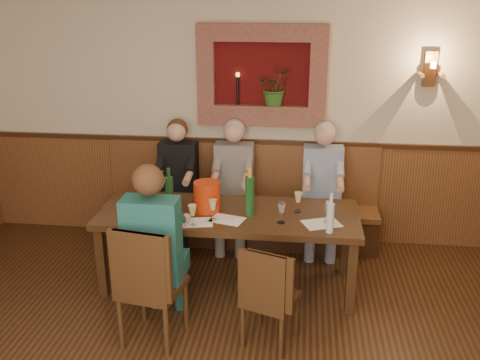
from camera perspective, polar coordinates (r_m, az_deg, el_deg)
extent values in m
cube|color=beige|center=(5.86, 0.32, 6.80)|extent=(6.00, 0.04, 2.80)
cube|color=brown|center=(6.08, 0.29, -1.09)|extent=(6.00, 0.04, 1.10)
cube|color=#381E0F|center=(5.91, 0.30, 4.15)|extent=(6.02, 0.06, 0.05)
cube|color=#500B0B|center=(5.75, 2.33, 11.09)|extent=(1.00, 0.02, 0.70)
cube|color=#A25F52|center=(5.66, 2.36, 15.44)|extent=(1.36, 0.12, 0.18)
cube|color=#A25F52|center=(5.78, 2.24, 6.71)|extent=(1.36, 0.12, 0.18)
cube|color=#A25F52|center=(5.78, -3.65, 11.12)|extent=(0.18, 0.12, 0.70)
cube|color=#A25F52|center=(5.69, 8.34, 10.82)|extent=(0.18, 0.12, 0.70)
cube|color=#A25F52|center=(5.76, 2.25, 7.78)|extent=(1.00, 0.14, 0.04)
imported|color=#316221|center=(5.71, 3.80, 9.85)|extent=(0.35, 0.30, 0.39)
cylinder|color=black|center=(5.75, -0.24, 9.50)|extent=(0.03, 0.03, 0.30)
cylinder|color=#FFBF59|center=(5.73, -0.24, 11.18)|extent=(0.04, 0.04, 0.04)
cube|color=brown|center=(5.82, 19.58, 11.12)|extent=(0.12, 0.08, 0.35)
cylinder|color=brown|center=(5.73, 18.68, 10.61)|extent=(0.05, 0.18, 0.05)
cylinder|color=brown|center=(5.78, 20.65, 10.45)|extent=(0.05, 0.18, 0.05)
cylinder|color=#FFBF59|center=(5.68, 19.91, 11.43)|extent=(0.06, 0.06, 0.06)
cube|color=#35200F|center=(4.98, -1.21, -3.73)|extent=(2.40, 0.90, 0.06)
cube|color=#35200F|center=(5.09, -14.52, -8.53)|extent=(0.08, 0.08, 0.69)
cube|color=#35200F|center=(4.79, 11.77, -10.14)|extent=(0.08, 0.08, 0.69)
cube|color=#35200F|center=(5.71, -11.90, -5.16)|extent=(0.08, 0.08, 0.69)
cube|color=#35200F|center=(5.45, 11.20, -6.34)|extent=(0.08, 0.08, 0.69)
cube|color=#381E0F|center=(6.01, 0.04, -4.94)|extent=(3.00, 0.40, 0.40)
cube|color=brown|center=(5.93, 0.04, -3.00)|extent=(3.00, 0.45, 0.06)
cube|color=brown|center=(5.98, 0.26, 0.88)|extent=(3.00, 0.06, 0.66)
cube|color=#35200F|center=(4.50, -9.15, -13.94)|extent=(0.50, 0.50, 0.43)
cube|color=#35200F|center=(4.37, -9.32, -11.25)|extent=(0.53, 0.53, 0.05)
cube|color=#35200F|center=(4.07, -10.82, -9.00)|extent=(0.46, 0.12, 0.54)
cube|color=#35200F|center=(4.43, 3.21, -14.82)|extent=(0.47, 0.47, 0.36)
cube|color=#35200F|center=(4.32, 3.26, -12.57)|extent=(0.49, 0.49, 0.05)
cube|color=#35200F|center=(4.06, 2.34, -10.72)|extent=(0.37, 0.16, 0.45)
cube|color=black|center=(5.99, -6.68, -4.94)|extent=(0.41, 0.43, 0.45)
cube|color=black|center=(5.91, -6.55, 1.49)|extent=(0.41, 0.21, 0.54)
sphere|color=#D8A384|center=(5.76, -6.79, 5.12)|extent=(0.21, 0.21, 0.21)
sphere|color=#4C2D19|center=(5.80, -6.69, 5.42)|extent=(0.22, 0.22, 0.22)
cube|color=#534F4C|center=(5.88, -0.81, -5.27)|extent=(0.42, 0.44, 0.45)
cube|color=#534F4C|center=(5.80, -0.61, 1.32)|extent=(0.42, 0.22, 0.54)
sphere|color=#D8A384|center=(5.65, -0.68, 5.07)|extent=(0.21, 0.21, 0.21)
sphere|color=#B2B2B2|center=(5.69, -0.62, 5.38)|extent=(0.23, 0.23, 0.23)
cube|color=navy|center=(5.84, 8.53, -5.68)|extent=(0.41, 0.43, 0.45)
cube|color=navy|center=(5.75, 8.81, 0.95)|extent=(0.41, 0.22, 0.54)
sphere|color=#D8A384|center=(5.61, 9.03, 4.70)|extent=(0.21, 0.21, 0.21)
sphere|color=#B2B2B2|center=(5.65, 9.03, 5.02)|extent=(0.23, 0.23, 0.23)
cube|color=#163F4F|center=(4.69, -8.36, -12.29)|extent=(0.44, 0.46, 0.45)
cube|color=#163F4F|center=(4.22, -9.42, -5.64)|extent=(0.44, 0.23, 0.58)
sphere|color=#D8A384|center=(4.10, -9.58, -0.01)|extent=(0.22, 0.22, 0.22)
sphere|color=#4C2D19|center=(4.05, -9.80, 0.02)|extent=(0.24, 0.24, 0.24)
cylinder|color=red|center=(4.95, -3.54, -1.76)|extent=(0.25, 0.25, 0.28)
cylinder|color=#19471E|center=(4.83, 1.04, -1.74)|extent=(0.09, 0.09, 0.37)
cylinder|color=orange|center=(4.75, 1.06, 0.83)|extent=(0.04, 0.04, 0.09)
cylinder|color=#19471E|center=(5.01, -7.54, -1.43)|extent=(0.08, 0.08, 0.31)
cylinder|color=#19471E|center=(4.95, -7.64, 0.77)|extent=(0.04, 0.04, 0.09)
cylinder|color=silver|center=(4.57, 9.60, -4.02)|extent=(0.07, 0.07, 0.26)
cylinder|color=silver|center=(4.50, 9.73, -1.98)|extent=(0.03, 0.03, 0.09)
cube|color=white|center=(5.00, -10.29, -3.58)|extent=(0.35, 0.29, 0.00)
cube|color=white|center=(4.80, -1.38, -4.24)|extent=(0.34, 0.28, 0.00)
cube|color=white|center=(4.77, 8.70, -4.61)|extent=(0.38, 0.33, 0.00)
cube|color=white|center=(4.75, -4.77, -4.53)|extent=(0.34, 0.27, 0.00)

